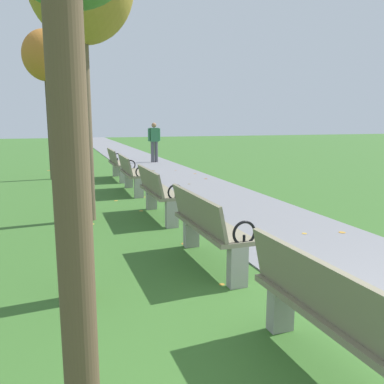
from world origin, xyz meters
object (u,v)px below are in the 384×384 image
(park_bench_5, at_px, (117,163))
(pedestrian_walking, at_px, (154,140))
(park_bench_1, at_px, (336,316))
(park_bench_4, at_px, (131,173))
(park_bench_3, at_px, (158,191))
(park_bench_2, at_px, (207,226))
(tree_4, at_px, (46,58))

(park_bench_5, height_order, pedestrian_walking, pedestrian_walking)
(park_bench_1, bearing_deg, park_bench_4, 90.00)
(park_bench_4, bearing_deg, park_bench_3, -90.00)
(park_bench_1, height_order, park_bench_3, same)
(park_bench_3, bearing_deg, park_bench_2, -90.00)
(park_bench_2, bearing_deg, park_bench_3, 90.00)
(tree_4, bearing_deg, park_bench_4, -58.61)
(park_bench_4, height_order, pedestrian_walking, pedestrian_walking)
(park_bench_2, bearing_deg, tree_4, 102.43)
(tree_4, distance_m, pedestrian_walking, 6.03)
(park_bench_2, height_order, pedestrian_walking, pedestrian_walking)
(park_bench_2, relative_size, pedestrian_walking, 0.99)
(park_bench_1, bearing_deg, tree_4, 99.69)
(park_bench_2, xyz_separation_m, park_bench_3, (-0.00, 2.56, 0.00))
(park_bench_2, distance_m, park_bench_4, 5.31)
(park_bench_5, bearing_deg, park_bench_3, -90.00)
(pedestrian_walking, bearing_deg, park_bench_3, -102.82)
(park_bench_2, distance_m, park_bench_3, 2.56)
(park_bench_1, xyz_separation_m, park_bench_2, (-0.00, 2.42, 0.00))
(park_bench_3, relative_size, pedestrian_walking, 0.99)
(park_bench_4, relative_size, pedestrian_walking, 0.99)
(park_bench_2, height_order, park_bench_3, same)
(tree_4, height_order, pedestrian_walking, tree_4)
(pedestrian_walking, bearing_deg, park_bench_4, -107.77)
(park_bench_2, relative_size, park_bench_4, 1.00)
(park_bench_5, relative_size, pedestrian_walking, 0.99)
(park_bench_5, xyz_separation_m, pedestrian_walking, (2.15, 4.41, 0.44))
(tree_4, bearing_deg, park_bench_3, -72.34)
(park_bench_2, height_order, park_bench_5, same)
(park_bench_1, distance_m, pedestrian_walking, 14.61)
(park_bench_3, xyz_separation_m, pedestrian_walking, (2.15, 9.47, 0.44))
(park_bench_2, xyz_separation_m, park_bench_5, (-0.00, 7.61, 0.00))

